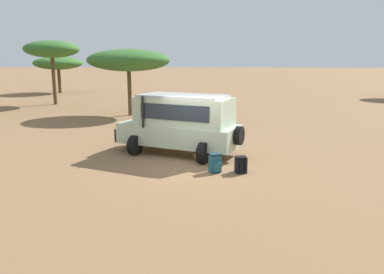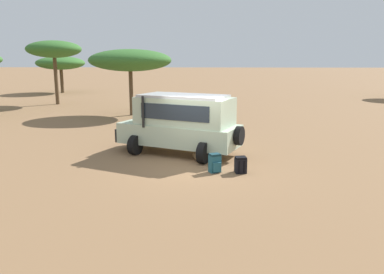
{
  "view_description": "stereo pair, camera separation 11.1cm",
  "coord_description": "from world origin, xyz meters",
  "px_view_note": "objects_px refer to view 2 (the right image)",
  "views": [
    {
      "loc": [
        0.52,
        -13.19,
        3.85
      ],
      "look_at": [
        -0.05,
        0.4,
        1.0
      ],
      "focal_mm": 35.0,
      "sensor_mm": 36.0,
      "label": 1
    },
    {
      "loc": [
        0.63,
        -13.19,
        3.85
      ],
      "look_at": [
        -0.05,
        0.4,
        1.0
      ],
      "focal_mm": 35.0,
      "sensor_mm": 36.0,
      "label": 2
    }
  ],
  "objects_px": {
    "backpack_cluster_center": "(241,165)",
    "acacia_tree_centre_back": "(54,50)",
    "safari_vehicle": "(181,123)",
    "acacia_tree_right_mid": "(130,60)",
    "duffel_bag_low_black_case": "(198,156)",
    "acacia_tree_far_left": "(61,63)",
    "backpack_beside_front_wheel": "(215,163)"
  },
  "relations": [
    {
      "from": "backpack_cluster_center",
      "to": "acacia_tree_centre_back",
      "type": "height_order",
      "value": "acacia_tree_centre_back"
    },
    {
      "from": "backpack_beside_front_wheel",
      "to": "backpack_cluster_center",
      "type": "xyz_separation_m",
      "value": [
        0.88,
        -0.01,
        -0.04
      ]
    },
    {
      "from": "backpack_cluster_center",
      "to": "acacia_tree_right_mid",
      "type": "bearing_deg",
      "value": 116.37
    },
    {
      "from": "acacia_tree_centre_back",
      "to": "acacia_tree_right_mid",
      "type": "bearing_deg",
      "value": -37.91
    },
    {
      "from": "backpack_cluster_center",
      "to": "duffel_bag_low_black_case",
      "type": "relative_size",
      "value": 0.62
    },
    {
      "from": "backpack_beside_front_wheel",
      "to": "acacia_tree_far_left",
      "type": "relative_size",
      "value": 0.11
    },
    {
      "from": "acacia_tree_centre_back",
      "to": "safari_vehicle",
      "type": "bearing_deg",
      "value": -54.13
    },
    {
      "from": "acacia_tree_centre_back",
      "to": "acacia_tree_right_mid",
      "type": "xyz_separation_m",
      "value": [
        7.73,
        -6.02,
        -0.87
      ]
    },
    {
      "from": "backpack_beside_front_wheel",
      "to": "backpack_cluster_center",
      "type": "height_order",
      "value": "backpack_beside_front_wheel"
    },
    {
      "from": "backpack_beside_front_wheel",
      "to": "acacia_tree_far_left",
      "type": "bearing_deg",
      "value": 119.84
    },
    {
      "from": "acacia_tree_right_mid",
      "to": "safari_vehicle",
      "type": "bearing_deg",
      "value": -67.95
    },
    {
      "from": "safari_vehicle",
      "to": "acacia_tree_right_mid",
      "type": "bearing_deg",
      "value": 112.05
    },
    {
      "from": "duffel_bag_low_black_case",
      "to": "acacia_tree_centre_back",
      "type": "height_order",
      "value": "acacia_tree_centre_back"
    },
    {
      "from": "duffel_bag_low_black_case",
      "to": "acacia_tree_far_left",
      "type": "xyz_separation_m",
      "value": [
        -16.67,
        28.61,
        3.18
      ]
    },
    {
      "from": "backpack_cluster_center",
      "to": "acacia_tree_centre_back",
      "type": "distance_m",
      "value": 24.3
    },
    {
      "from": "backpack_beside_front_wheel",
      "to": "acacia_tree_right_mid",
      "type": "relative_size",
      "value": 0.12
    },
    {
      "from": "safari_vehicle",
      "to": "acacia_tree_far_left",
      "type": "bearing_deg",
      "value": 120.01
    },
    {
      "from": "backpack_cluster_center",
      "to": "acacia_tree_far_left",
      "type": "bearing_deg",
      "value": 121.07
    },
    {
      "from": "acacia_tree_far_left",
      "to": "duffel_bag_low_black_case",
      "type": "bearing_deg",
      "value": -59.77
    },
    {
      "from": "backpack_beside_front_wheel",
      "to": "duffel_bag_low_black_case",
      "type": "distance_m",
      "value": 1.69
    },
    {
      "from": "backpack_cluster_center",
      "to": "duffel_bag_low_black_case",
      "type": "height_order",
      "value": "backpack_cluster_center"
    },
    {
      "from": "acacia_tree_far_left",
      "to": "acacia_tree_right_mid",
      "type": "bearing_deg",
      "value": -55.58
    },
    {
      "from": "acacia_tree_far_left",
      "to": "acacia_tree_centre_back",
      "type": "distance_m",
      "value": 11.72
    },
    {
      "from": "backpack_cluster_center",
      "to": "duffel_bag_low_black_case",
      "type": "xyz_separation_m",
      "value": [
        -1.51,
        1.57,
        -0.1
      ]
    },
    {
      "from": "acacia_tree_far_left",
      "to": "acacia_tree_right_mid",
      "type": "xyz_separation_m",
      "value": [
        11.65,
        -17.0,
        0.38
      ]
    },
    {
      "from": "duffel_bag_low_black_case",
      "to": "acacia_tree_right_mid",
      "type": "height_order",
      "value": "acacia_tree_right_mid"
    },
    {
      "from": "duffel_bag_low_black_case",
      "to": "acacia_tree_far_left",
      "type": "bearing_deg",
      "value": 120.23
    },
    {
      "from": "acacia_tree_centre_back",
      "to": "acacia_tree_far_left",
      "type": "bearing_deg",
      "value": 109.65
    },
    {
      "from": "backpack_beside_front_wheel",
      "to": "acacia_tree_far_left",
      "type": "xyz_separation_m",
      "value": [
        -17.3,
        30.17,
        3.04
      ]
    },
    {
      "from": "safari_vehicle",
      "to": "backpack_cluster_center",
      "type": "relative_size",
      "value": 9.46
    },
    {
      "from": "duffel_bag_low_black_case",
      "to": "acacia_tree_far_left",
      "type": "distance_m",
      "value": 33.26
    },
    {
      "from": "acacia_tree_far_left",
      "to": "acacia_tree_centre_back",
      "type": "xyz_separation_m",
      "value": [
        3.92,
        -10.98,
        1.25
      ]
    }
  ]
}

